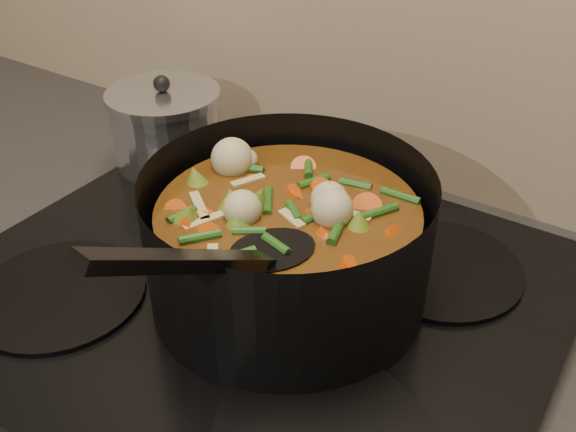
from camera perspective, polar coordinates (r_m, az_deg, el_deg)
The scene contains 3 objects.
stovetop at distance 0.71m, azimuth -2.95°, elevation -6.45°, with size 0.62×0.54×0.03m.
stockpot at distance 0.64m, azimuth -0.02°, elevation -2.45°, with size 0.36×0.43×0.21m.
saucepan at distance 0.91m, azimuth -10.74°, elevation 7.83°, with size 0.16×0.16×0.13m.
Camera 1 is at (0.32, 1.50, 1.38)m, focal length 40.00 mm.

